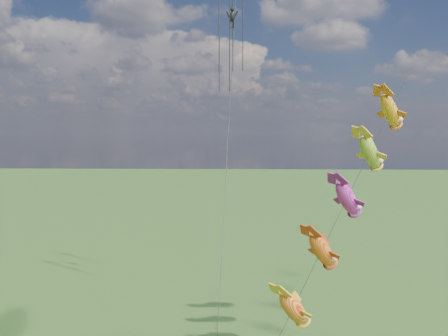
{
  "coord_description": "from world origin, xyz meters",
  "views": [
    {
      "loc": [
        18.53,
        -21.66,
        12.52
      ],
      "look_at": [
        17.29,
        8.77,
        10.37
      ],
      "focal_mm": 40.0,
      "sensor_mm": 36.0,
      "label": 1
    }
  ],
  "objects": [
    {
      "name": "fish_windsock_rig",
      "position": [
        23.7,
        3.51,
        9.18
      ],
      "size": [
        10.87,
        11.86,
        16.35
      ],
      "rotation": [
        0.0,
        0.0,
        -0.42
      ],
      "color": "brown",
      "rests_on": "ground"
    },
    {
      "name": "parafoil_rig",
      "position": [
        17.62,
        13.86,
        20.52
      ],
      "size": [
        2.04,
        17.57,
        26.05
      ],
      "rotation": [
        0.0,
        0.0,
        0.04
      ],
      "color": "brown",
      "rests_on": "ground"
    }
  ]
}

